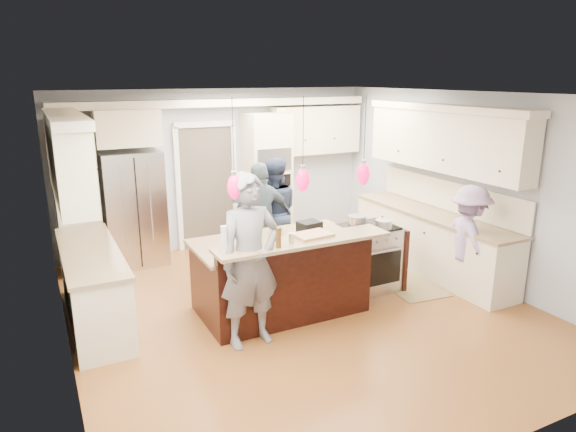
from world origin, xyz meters
name	(u,v)px	position (x,y,z in m)	size (l,w,h in m)	color
ground_plane	(300,308)	(0.00, 0.00, 0.00)	(6.00, 6.00, 0.00)	#A05F2C
room_shell	(301,169)	(0.00, 0.00, 1.82)	(5.54, 6.04, 2.72)	#B2BCC6
refrigerator	(134,209)	(-1.55, 2.64, 0.90)	(0.90, 0.70, 1.80)	#B7B7BC
oven_column	(267,180)	(0.75, 2.67, 1.15)	(0.72, 0.69, 2.30)	beige
back_upper_cabinets	(180,155)	(-0.75, 2.76, 1.67)	(5.30, 0.61, 2.54)	beige
right_counter_run	(435,204)	(2.44, 0.30, 1.06)	(0.64, 3.10, 2.51)	beige
left_cabinets	(84,239)	(-2.44, 0.80, 1.06)	(0.64, 2.30, 2.51)	beige
kitchen_island	(280,274)	(-0.25, 0.07, 0.48)	(2.10, 1.46, 1.12)	black
island_range	(369,257)	(1.16, 0.15, 0.46)	(0.82, 0.71, 0.92)	#B7B7BC
pendant_lights	(303,180)	(-0.25, -0.51, 1.80)	(1.75, 0.15, 1.03)	black
person_bar_end	(250,261)	(-0.90, -0.53, 0.97)	(0.71, 0.46, 1.94)	slate
person_far_left	(273,212)	(0.37, 1.60, 0.86)	(0.83, 0.65, 1.71)	#27334C
person_far_right	(261,219)	(0.06, 1.36, 0.85)	(1.00, 0.41, 1.70)	#4D626C
person_range_side	(469,241)	(2.25, -0.60, 0.76)	(0.98, 0.56, 1.52)	#A086B4
floor_rug	(410,286)	(1.74, -0.09, 0.01)	(0.69, 1.02, 0.01)	#917D4F
water_bottle	(224,239)	(-1.20, -0.55, 1.27)	(0.07, 0.07, 0.29)	silver
beer_bottle_a	(230,237)	(-1.09, -0.45, 1.25)	(0.07, 0.07, 0.27)	#4B2E0D
beer_bottle_b	(279,238)	(-0.62, -0.66, 1.23)	(0.06, 0.06, 0.22)	#4B2E0D
beer_bottle_c	(254,235)	(-0.82, -0.44, 1.22)	(0.05, 0.05, 0.21)	#4B2E0D
drink_can	(291,238)	(-0.42, -0.57, 1.17)	(0.06, 0.06, 0.11)	#B7B7BC
cutting_board	(313,235)	(-0.09, -0.47, 1.14)	(0.43, 0.30, 0.03)	tan
pot_large	(357,221)	(0.99, 0.21, 0.99)	(0.25, 0.25, 0.15)	#B7B7BC
pot_small	(384,224)	(1.25, -0.03, 0.98)	(0.23, 0.23, 0.11)	#B7B7BC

